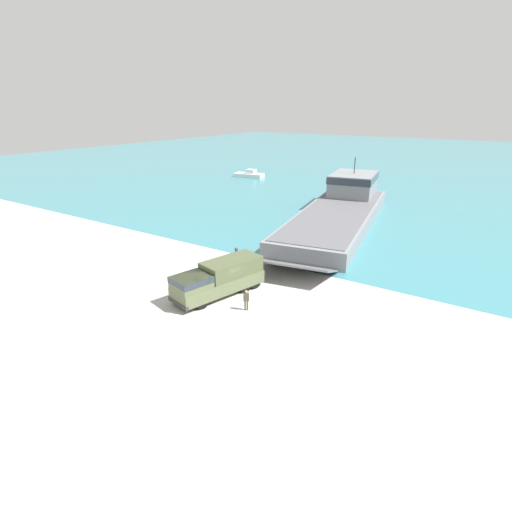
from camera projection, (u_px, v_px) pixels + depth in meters
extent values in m
plane|color=#B7B5AD|center=(231.00, 290.00, 34.14)|extent=(240.00, 240.00, 0.00)
cube|color=teal|center=(439.00, 163.00, 110.58)|extent=(240.00, 180.00, 0.01)
cube|color=gray|center=(336.00, 218.00, 52.54)|extent=(14.13, 32.68, 1.90)
cube|color=#56565B|center=(337.00, 211.00, 52.19)|extent=(13.22, 31.31, 0.08)
cube|color=gray|center=(353.00, 184.00, 60.99)|extent=(7.59, 9.79, 3.33)
cube|color=#28333D|center=(354.00, 178.00, 60.63)|extent=(7.78, 9.91, 1.00)
cylinder|color=#3F3F42|center=(355.00, 165.00, 59.98)|extent=(0.16, 0.16, 2.40)
cube|color=#56565B|center=(294.00, 265.00, 36.82)|extent=(8.21, 6.12, 1.93)
cube|color=#566042|center=(219.00, 284.00, 33.09)|extent=(4.49, 8.41, 1.09)
cube|color=#566042|center=(191.00, 282.00, 31.07)|extent=(2.99, 3.24, 0.93)
cube|color=#28333D|center=(191.00, 279.00, 30.99)|extent=(3.07, 3.29, 0.46)
cube|color=#495236|center=(231.00, 267.00, 33.52)|extent=(3.64, 5.55, 1.33)
cube|color=#2D2D2D|center=(178.00, 303.00, 30.76)|extent=(2.54, 0.89, 0.32)
cylinder|color=black|center=(202.00, 302.00, 30.91)|extent=(0.65, 1.25, 1.19)
cylinder|color=black|center=(187.00, 293.00, 32.37)|extent=(0.65, 1.25, 1.19)
cylinder|color=black|center=(245.00, 285.00, 33.69)|extent=(0.65, 1.25, 1.19)
cylinder|color=black|center=(229.00, 278.00, 35.15)|extent=(0.65, 1.25, 1.19)
cylinder|color=black|center=(255.00, 282.00, 34.38)|extent=(0.65, 1.25, 1.19)
cylinder|color=black|center=(239.00, 275.00, 35.84)|extent=(0.65, 1.25, 1.19)
cylinder|color=#4C4738|center=(245.00, 305.00, 30.73)|extent=(0.14, 0.14, 0.82)
cylinder|color=#4C4738|center=(247.00, 305.00, 30.72)|extent=(0.14, 0.14, 0.82)
cube|color=#4C4738|center=(246.00, 297.00, 30.46)|extent=(0.50, 0.43, 0.65)
sphere|color=tan|center=(246.00, 292.00, 30.31)|extent=(0.22, 0.22, 0.22)
cube|color=white|center=(249.00, 175.00, 88.43)|extent=(6.81, 3.92, 0.80)
cube|color=silver|center=(251.00, 171.00, 87.96)|extent=(2.25, 2.26, 0.88)
cylinder|color=#333338|center=(236.00, 253.00, 41.77)|extent=(0.31, 0.31, 0.70)
sphere|color=#333338|center=(236.00, 249.00, 41.62)|extent=(0.36, 0.36, 0.36)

